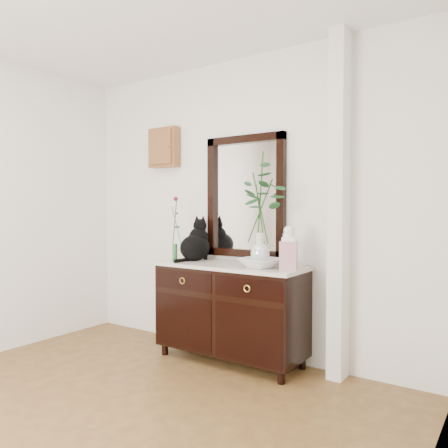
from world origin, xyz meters
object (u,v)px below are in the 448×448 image
Objects in this scene: sideboard at (230,307)px; lotus_bowl at (260,263)px; cat at (195,239)px; ginger_jar at (289,247)px.

lotus_bowl is at bearing -10.38° from sideboard.
sideboard is 4.19× the size of lotus_bowl.
lotus_bowl is (0.33, -0.06, 0.41)m from sideboard.
ginger_jar is (0.99, -0.07, -0.02)m from cat.
sideboard is 0.71m from cat.
sideboard is 3.37× the size of cat.
cat reaches higher than ginger_jar.
ginger_jar is at bearing 5.80° from lotus_bowl.
ginger_jar is at bearing -2.95° from cat.
lotus_bowl is at bearing -6.18° from cat.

